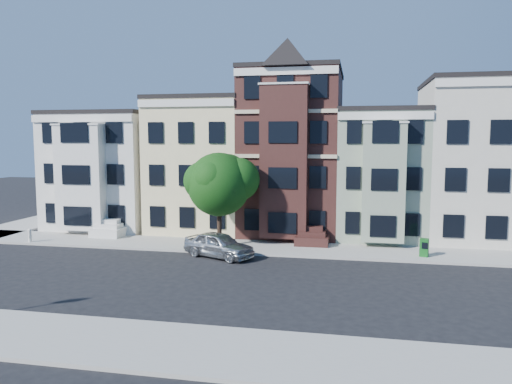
% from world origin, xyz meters
% --- Properties ---
extents(ground, '(120.00, 120.00, 0.00)m').
position_xyz_m(ground, '(0.00, 0.00, 0.00)').
color(ground, black).
extents(far_sidewalk, '(60.00, 4.00, 0.15)m').
position_xyz_m(far_sidewalk, '(0.00, 8.00, 0.07)').
color(far_sidewalk, '#9E9B93').
rests_on(far_sidewalk, ground).
extents(near_sidewalk, '(60.00, 4.00, 0.15)m').
position_xyz_m(near_sidewalk, '(0.00, -8.00, 0.07)').
color(near_sidewalk, '#9E9B93').
rests_on(near_sidewalk, ground).
extents(house_white, '(8.00, 9.00, 9.00)m').
position_xyz_m(house_white, '(-15.00, 14.50, 4.50)').
color(house_white, silver).
rests_on(house_white, ground).
extents(house_yellow, '(7.00, 9.00, 10.00)m').
position_xyz_m(house_yellow, '(-7.00, 14.50, 5.00)').
color(house_yellow, beige).
rests_on(house_yellow, ground).
extents(house_brown, '(7.00, 9.00, 12.00)m').
position_xyz_m(house_brown, '(0.00, 14.50, 6.00)').
color(house_brown, '#371A17').
rests_on(house_brown, ground).
extents(house_green, '(6.00, 9.00, 9.00)m').
position_xyz_m(house_green, '(6.50, 14.50, 4.50)').
color(house_green, gray).
rests_on(house_green, ground).
extents(house_cream, '(8.00, 9.00, 11.00)m').
position_xyz_m(house_cream, '(13.50, 14.50, 5.50)').
color(house_cream, beige).
rests_on(house_cream, ground).
extents(street_tree, '(7.19, 7.19, 7.59)m').
position_xyz_m(street_tree, '(-3.94, 7.57, 3.94)').
color(street_tree, '#1A4E15').
rests_on(street_tree, far_sidewalk).
extents(parked_car, '(4.91, 3.53, 1.55)m').
position_xyz_m(parked_car, '(-3.32, 5.20, 0.78)').
color(parked_car, '#B0B3B8').
rests_on(parked_car, ground).
extents(newspaper_box, '(0.59, 0.55, 1.08)m').
position_xyz_m(newspaper_box, '(8.84, 7.24, 0.69)').
color(newspaper_box, '#135A1C').
rests_on(newspaper_box, far_sidewalk).
extents(fire_hydrant, '(0.35, 0.35, 0.74)m').
position_xyz_m(fire_hydrant, '(-17.00, 6.30, 0.52)').
color(fire_hydrant, silver).
rests_on(fire_hydrant, far_sidewalk).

